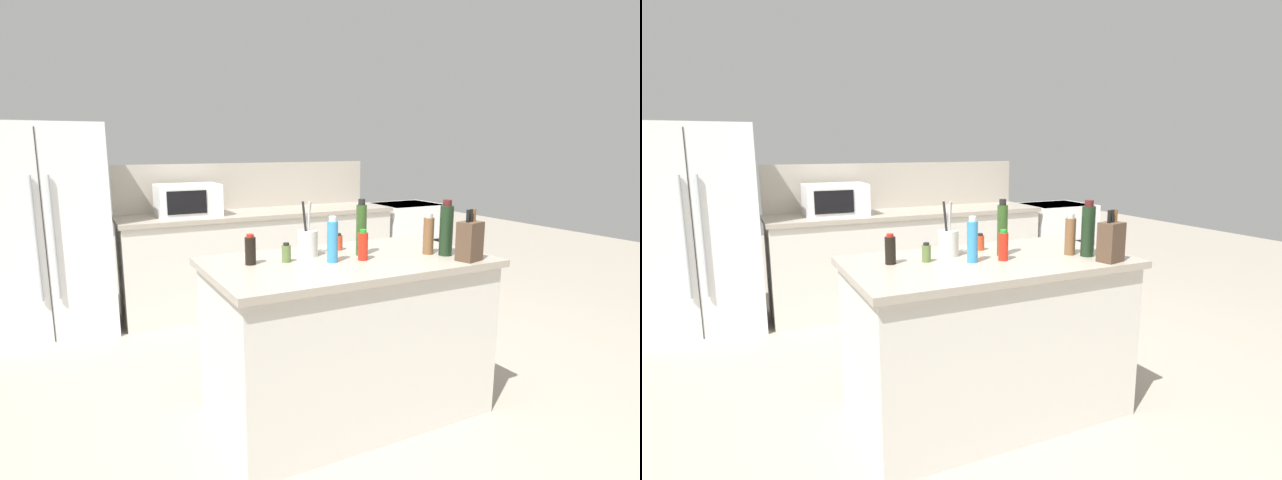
# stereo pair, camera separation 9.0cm
# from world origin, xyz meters

# --- Properties ---
(ground_plane) EXTENTS (14.00, 14.00, 0.00)m
(ground_plane) POSITION_xyz_m (0.00, 0.00, 0.00)
(ground_plane) COLOR gray
(back_counter_run) EXTENTS (2.69, 0.66, 0.94)m
(back_counter_run) POSITION_xyz_m (0.30, 2.20, 0.47)
(back_counter_run) COLOR beige
(back_counter_run) RESTS_ON ground_plane
(wall_backsplash) EXTENTS (2.65, 0.03, 0.46)m
(wall_backsplash) POSITION_xyz_m (0.30, 2.52, 1.17)
(wall_backsplash) COLOR #B2A899
(wall_backsplash) RESTS_ON back_counter_run
(kitchen_island) EXTENTS (1.59, 0.89, 0.94)m
(kitchen_island) POSITION_xyz_m (0.00, 0.00, 0.47)
(kitchen_island) COLOR beige
(kitchen_island) RESTS_ON ground_plane
(refrigerator) EXTENTS (0.97, 0.75, 1.76)m
(refrigerator) POSITION_xyz_m (-1.57, 2.25, 0.88)
(refrigerator) COLOR white
(refrigerator) RESTS_ON ground_plane
(range_oven) EXTENTS (0.76, 0.65, 0.92)m
(range_oven) POSITION_xyz_m (2.06, 2.20, 0.47)
(range_oven) COLOR white
(range_oven) RESTS_ON ground_plane
(microwave) EXTENTS (0.55, 0.39, 0.29)m
(microwave) POSITION_xyz_m (-0.41, 2.20, 1.09)
(microwave) COLOR white
(microwave) RESTS_ON back_counter_run
(knife_block) EXTENTS (0.15, 0.13, 0.29)m
(knife_block) POSITION_xyz_m (0.58, -0.35, 1.05)
(knife_block) COLOR #4C3828
(knife_block) RESTS_ON kitchen_island
(utensil_crock) EXTENTS (0.12, 0.12, 0.32)m
(utensil_crock) POSITION_xyz_m (-0.17, 0.17, 1.02)
(utensil_crock) COLOR beige
(utensil_crock) RESTS_ON kitchen_island
(soy_sauce_bottle) EXTENTS (0.06, 0.06, 0.17)m
(soy_sauce_bottle) POSITION_xyz_m (-0.54, 0.12, 1.02)
(soy_sauce_bottle) COLOR black
(soy_sauce_bottle) RESTS_ON kitchen_island
(olive_oil_bottle) EXTENTS (0.06, 0.06, 0.33)m
(olive_oil_bottle) POSITION_xyz_m (0.12, 0.05, 1.10)
(olive_oil_bottle) COLOR #2D4C1E
(olive_oil_bottle) RESTS_ON kitchen_island
(wine_bottle) EXTENTS (0.08, 0.08, 0.33)m
(wine_bottle) POSITION_xyz_m (0.56, -0.18, 1.09)
(wine_bottle) COLOR black
(wine_bottle) RESTS_ON kitchen_island
(dish_soap_bottle) EXTENTS (0.06, 0.06, 0.26)m
(dish_soap_bottle) POSITION_xyz_m (-0.12, -0.03, 1.06)
(dish_soap_bottle) COLOR #3384BC
(dish_soap_bottle) RESTS_ON kitchen_island
(hot_sauce_bottle) EXTENTS (0.06, 0.06, 0.17)m
(hot_sauce_bottle) POSITION_xyz_m (0.06, -0.06, 1.02)
(hot_sauce_bottle) COLOR red
(hot_sauce_bottle) RESTS_ON kitchen_island
(pepper_grinder) EXTENTS (0.06, 0.06, 0.24)m
(pepper_grinder) POSITION_xyz_m (0.49, -0.10, 1.05)
(pepper_grinder) COLOR brown
(pepper_grinder) RESTS_ON kitchen_island
(spice_jar_paprika) EXTENTS (0.05, 0.05, 0.10)m
(spice_jar_paprika) POSITION_xyz_m (0.07, 0.24, 0.99)
(spice_jar_paprika) COLOR #B73D1E
(spice_jar_paprika) RESTS_ON kitchen_island
(spice_jar_oregano) EXTENTS (0.05, 0.05, 0.11)m
(spice_jar_oregano) POSITION_xyz_m (-0.34, 0.09, 0.99)
(spice_jar_oregano) COLOR #567038
(spice_jar_oregano) RESTS_ON kitchen_island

